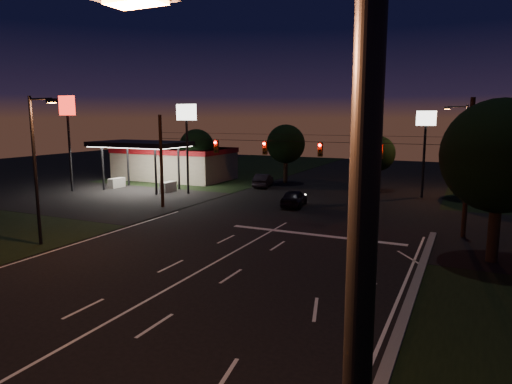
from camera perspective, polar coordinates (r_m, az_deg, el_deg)
The scene contains 20 objects.
ground at distance 22.20m, azimuth -9.84°, elevation -11.23°, with size 140.00×140.00×0.00m, color black.
cross_street_left at distance 46.64m, azimuth -18.73°, elevation -0.79°, with size 20.00×16.00×0.02m, color black.
center_line at distance 18.04m, azimuth -21.32°, elevation -16.70°, with size 0.14×40.00×0.01m, color silver.
stop_bar at distance 30.84m, azimuth 7.30°, elevation -5.32°, with size 12.00×0.50×0.01m, color silver.
utility_pole_right at distance 32.85m, azimuth 24.43°, elevation -5.19°, with size 0.30×0.30×9.00m, color black.
utility_pole_left at distance 40.75m, azimuth -11.57°, elevation -1.88°, with size 0.28×0.28×8.00m, color black.
signal_span at distance 34.19m, azimuth 4.49°, elevation 5.50°, with size 24.00×0.40×1.56m.
gas_station at distance 58.50m, azimuth -10.39°, elevation 3.84°, with size 14.20×16.10×5.25m.
pole_sign_left_near at distance 46.89m, azimuth -8.67°, elevation 8.22°, with size 2.20×0.30×9.10m.
pole_sign_left_far at distance 51.70m, azimuth -22.47°, elevation 8.42°, with size 2.00×0.30×10.00m.
pole_sign_right at distance 47.14m, azimuth 20.41°, elevation 6.86°, with size 1.80×0.30×8.40m.
street_light_left at distance 30.16m, azimuth -25.65°, elevation 3.63°, with size 2.20×0.35×9.00m.
street_light_right_far at distance 49.01m, azimuth 24.33°, elevation 5.52°, with size 2.20×0.35×9.00m.
tree_right_near at distance 27.22m, azimuth 28.24°, elevation 3.85°, with size 6.00×6.00×8.76m.
tree_far_a at distance 55.96m, azimuth -7.35°, elevation 5.60°, with size 4.20×4.20×6.42m.
tree_far_b at distance 54.96m, azimuth 3.81°, elevation 5.96°, with size 4.60×4.60×6.98m.
tree_far_c at distance 51.00m, azimuth 14.98°, elevation 4.62°, with size 3.80×3.80×5.86m.
tree_far_d at distance 48.16m, azimuth 25.21°, elevation 4.91°, with size 4.80×4.80×7.30m.
car_oncoming_a at distance 40.37m, azimuth 4.78°, elevation -0.75°, with size 1.76×4.37×1.49m, color black.
car_oncoming_b at distance 51.66m, azimuth 0.90°, elevation 1.46°, with size 1.56×4.47×1.47m, color black.
Camera 1 is at (12.11, -16.94, 7.70)m, focal length 32.00 mm.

